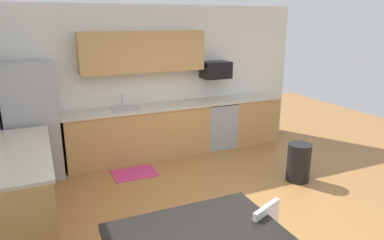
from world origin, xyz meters
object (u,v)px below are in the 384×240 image
Objects in this scene: refrigerator at (33,122)px; dining_table at (196,240)px; microwave at (216,70)px; trash_bin at (299,162)px; oven_range at (217,124)px.

refrigerator is 1.30× the size of dining_table.
trash_bin is (0.41, -2.03, -1.21)m from microwave.
refrigerator is at bearing 153.58° from trash_bin.
trash_bin is (2.53, 1.70, -0.41)m from dining_table.
microwave reaches higher than dining_table.
refrigerator is at bearing -178.61° from oven_range.
oven_range is 1.98m from trash_bin.
oven_range reaches higher than trash_bin.
dining_table is 2.33× the size of trash_bin.
microwave is at bearing 3.12° from refrigerator.
oven_range is 1.69× the size of microwave.
dining_table is (1.18, -3.55, -0.19)m from refrigerator.
trash_bin is at bearing -26.42° from refrigerator.
refrigerator is 3.34m from oven_range.
microwave is 0.90× the size of trash_bin.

